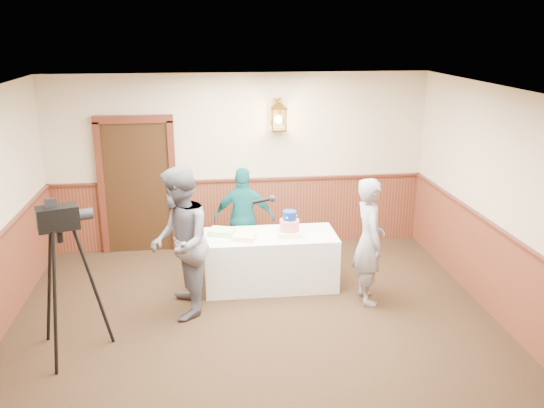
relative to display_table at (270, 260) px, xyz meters
The scene contains 10 objects.
ground 1.96m from the display_table, 99.24° to the right, with size 7.00×7.00×0.00m, color black.
room_shell 1.88m from the display_table, 104.10° to the right, with size 6.02×7.02×2.81m.
display_table is the anchor object (origin of this frame).
tiered_cake 0.57m from the display_table, ahead, with size 0.36×0.36×0.34m.
sheet_cake_yellow 0.57m from the display_table, 158.06° to the right, with size 0.30×0.23×0.06m, color #EAF08F.
sheet_cake_green 0.78m from the display_table, behind, with size 0.33×0.26×0.08m, color #AAE7A3.
interviewer 1.49m from the display_table, 149.96° to the right, with size 1.55×0.95×1.90m.
baker 1.43m from the display_table, 27.25° to the right, with size 0.61×0.40×1.67m, color gray.
assistant_p 0.84m from the display_table, 114.58° to the left, with size 0.90×0.37×1.53m, color #105659.
tv_camera_rig 2.82m from the display_table, 148.80° to the right, with size 0.66×0.62×1.70m.
Camera 1 is at (-0.55, -5.43, 3.49)m, focal length 38.00 mm.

